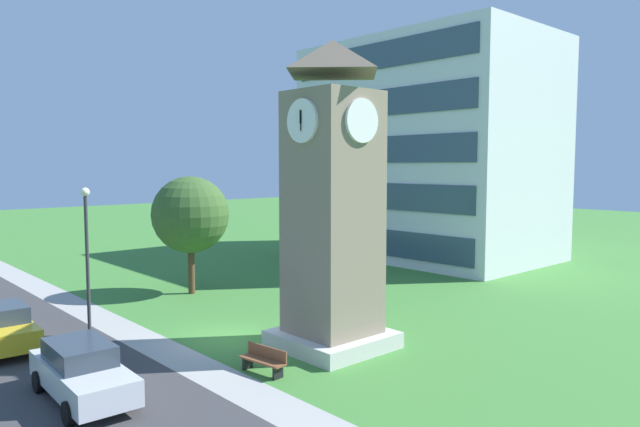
% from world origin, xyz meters
% --- Properties ---
extents(ground_plane, '(160.00, 160.00, 0.00)m').
position_xyz_m(ground_plane, '(0.00, 0.00, 0.00)').
color(ground_plane, '#3D7A33').
extents(street_asphalt, '(120.00, 7.20, 0.01)m').
position_xyz_m(street_asphalt, '(0.00, -6.94, 0.00)').
color(street_asphalt, '#38383A').
rests_on(street_asphalt, ground).
extents(kerb_strip, '(120.00, 1.60, 0.01)m').
position_xyz_m(kerb_strip, '(0.00, -2.54, 0.00)').
color(kerb_strip, '#9E9E99').
rests_on(kerb_strip, ground).
extents(office_building, '(17.41, 11.53, 16.00)m').
position_xyz_m(office_building, '(-8.02, 23.38, 8.00)').
color(office_building, silver).
rests_on(office_building, ground).
extents(clock_tower, '(3.86, 3.86, 11.51)m').
position_xyz_m(clock_tower, '(3.63, 2.43, 5.18)').
color(clock_tower, gray).
rests_on(clock_tower, ground).
extents(park_bench, '(1.85, 0.73, 0.88)m').
position_xyz_m(park_bench, '(4.16, -1.22, 0.46)').
color(park_bench, brown).
rests_on(park_bench, ground).
extents(street_lamp, '(0.36, 0.36, 6.03)m').
position_xyz_m(street_lamp, '(-4.19, -3.87, 3.73)').
color(street_lamp, '#333338').
rests_on(street_lamp, ground).
extents(tree_near_tower, '(4.12, 4.12, 6.35)m').
position_xyz_m(tree_near_tower, '(-8.22, 3.13, 4.27)').
color(tree_near_tower, '#513823').
rests_on(tree_near_tower, ground).
extents(parked_car_yellow, '(4.15, 2.09, 1.69)m').
position_xyz_m(parked_car_yellow, '(-4.31, -7.02, 0.86)').
color(parked_car_yellow, gold).
rests_on(parked_car_yellow, ground).
extents(parked_car_silver, '(4.85, 2.07, 1.69)m').
position_xyz_m(parked_car_silver, '(2.29, -6.50, 0.86)').
color(parked_car_silver, silver).
rests_on(parked_car_silver, ground).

